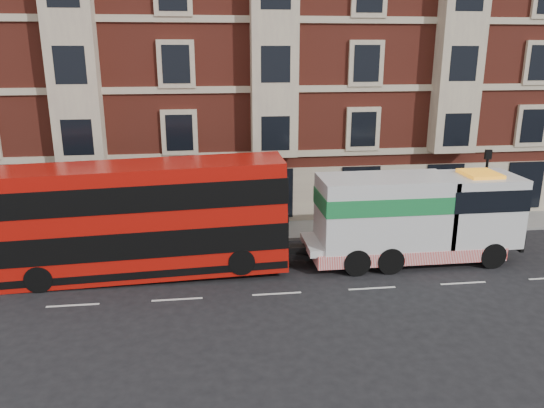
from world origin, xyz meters
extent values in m
plane|color=black|center=(0.00, 0.00, 0.00)|extent=(120.00, 120.00, 0.00)
cube|color=slate|center=(0.00, 7.50, 0.07)|extent=(90.00, 3.00, 0.15)
cube|color=maroon|center=(0.50, 15.00, 9.00)|extent=(45.00, 12.00, 18.00)
cylinder|color=black|center=(-6.00, 6.20, 2.15)|extent=(0.14, 0.14, 4.00)
cube|color=black|center=(-6.00, 6.20, 4.25)|extent=(0.35, 0.15, 0.50)
cylinder|color=black|center=(12.00, 6.20, 2.15)|extent=(0.14, 0.14, 4.00)
cube|color=black|center=(12.00, 6.20, 4.25)|extent=(0.35, 0.15, 0.50)
cube|color=#B11009|center=(-5.45, 2.68, 2.56)|extent=(12.19, 2.72, 4.79)
cube|color=black|center=(-5.45, 2.68, 1.85)|extent=(12.23, 2.78, 1.14)
cube|color=black|center=(-5.45, 2.68, 3.81)|extent=(12.23, 2.78, 1.09)
cylinder|color=black|center=(-9.59, 1.45, 0.57)|extent=(1.13, 0.35, 1.13)
cylinder|color=black|center=(-9.59, 3.91, 0.57)|extent=(1.13, 0.35, 1.13)
cylinder|color=black|center=(-1.32, 1.45, 0.89)|extent=(1.13, 0.35, 1.13)
cylinder|color=black|center=(-1.32, 3.91, 0.89)|extent=(1.13, 0.35, 1.13)
cube|color=silver|center=(6.55, 2.68, 1.03)|extent=(9.80, 2.50, 0.33)
cube|color=silver|center=(9.70, 2.68, 2.45)|extent=(3.48, 2.72, 3.16)
cube|color=silver|center=(5.24, 2.68, 2.50)|extent=(5.88, 2.72, 3.16)
cube|color=#1A783A|center=(5.24, 2.68, 3.05)|extent=(5.93, 2.76, 0.76)
cube|color=red|center=(6.33, 2.68, 0.65)|extent=(8.71, 2.78, 0.60)
cylinder|color=black|center=(10.03, 1.45, 0.60)|extent=(1.20, 0.38, 1.20)
cylinder|color=black|center=(10.03, 3.91, 0.60)|extent=(1.20, 0.38, 1.20)
cylinder|color=black|center=(5.24, 1.45, 0.60)|extent=(1.20, 0.44, 1.20)
cylinder|color=black|center=(5.24, 3.91, 0.60)|extent=(1.20, 0.44, 1.20)
cylinder|color=black|center=(3.72, 1.45, 0.60)|extent=(1.20, 0.44, 1.20)
cylinder|color=black|center=(3.72, 3.91, 0.60)|extent=(1.20, 0.44, 1.20)
camera|label=1|loc=(-2.67, -19.42, 9.61)|focal=35.00mm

